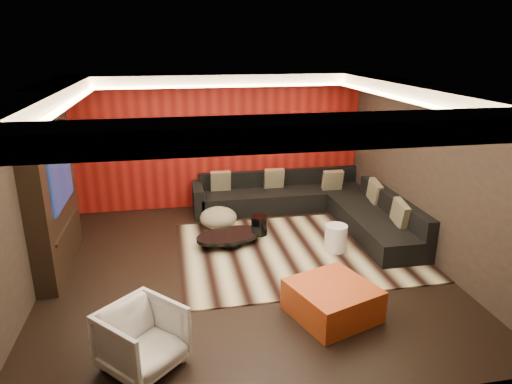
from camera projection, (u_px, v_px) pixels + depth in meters
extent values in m
cube|color=black|center=(244.00, 268.00, 7.23)|extent=(6.00, 6.00, 0.02)
cube|color=silver|center=(243.00, 87.00, 6.33)|extent=(6.00, 6.00, 0.02)
cube|color=black|center=(221.00, 141.00, 9.59)|extent=(6.00, 0.02, 2.80)
cube|color=black|center=(27.00, 196.00, 6.25)|extent=(0.02, 6.00, 2.80)
cube|color=black|center=(429.00, 173.00, 7.31)|extent=(0.02, 6.00, 2.80)
cube|color=#6B0C0A|center=(221.00, 142.00, 9.55)|extent=(5.98, 0.05, 2.78)
cube|color=silver|center=(221.00, 80.00, 8.89)|extent=(6.00, 0.60, 0.22)
cube|color=silver|center=(294.00, 132.00, 3.86)|extent=(6.00, 0.60, 0.22)
cube|color=silver|center=(37.00, 100.00, 5.90)|extent=(0.60, 4.80, 0.22)
cube|color=silver|center=(420.00, 92.00, 6.85)|extent=(0.60, 4.80, 0.22)
cube|color=#FFD899|center=(223.00, 86.00, 8.60)|extent=(4.80, 0.08, 0.04)
cube|color=#FFD899|center=(284.00, 135.00, 4.20)|extent=(4.80, 0.08, 0.04)
cube|color=#FFD899|center=(66.00, 106.00, 5.98)|extent=(0.08, 4.80, 0.04)
cube|color=#FFD899|center=(399.00, 98.00, 6.82)|extent=(0.08, 4.80, 0.04)
cube|color=black|center=(53.00, 201.00, 6.93)|extent=(0.30, 2.00, 2.20)
cube|color=black|center=(61.00, 179.00, 6.85)|extent=(0.04, 1.30, 0.80)
cube|color=black|center=(67.00, 225.00, 7.09)|extent=(0.04, 1.60, 0.04)
cube|color=#BDB48A|center=(297.00, 251.00, 7.79)|extent=(4.02, 3.03, 0.02)
cylinder|color=black|center=(229.00, 239.00, 7.96)|extent=(1.45, 1.45, 0.20)
cylinder|color=black|center=(259.00, 225.00, 8.36)|extent=(0.34, 0.34, 0.35)
ellipsoid|color=beige|center=(218.00, 218.00, 8.68)|extent=(0.91, 0.91, 0.39)
cylinder|color=white|center=(336.00, 238.00, 7.72)|extent=(0.45, 0.45, 0.47)
cube|color=#A22F14|center=(332.00, 300.00, 5.92)|extent=(1.24, 1.24, 0.43)
imported|color=silver|center=(142.00, 339.00, 4.93)|extent=(1.10, 1.10, 0.72)
cube|color=black|center=(283.00, 199.00, 9.76)|extent=(3.50, 0.90, 0.40)
cube|color=black|center=(279.00, 177.00, 9.97)|extent=(3.50, 0.20, 0.35)
cube|color=black|center=(374.00, 225.00, 8.36)|extent=(0.90, 2.60, 0.40)
cube|color=black|center=(394.00, 205.00, 8.30)|extent=(0.20, 2.60, 0.35)
cube|color=black|center=(198.00, 199.00, 9.41)|extent=(0.20, 0.90, 0.60)
cube|color=#BEB68B|center=(400.00, 213.00, 7.77)|extent=(0.12, 0.50, 0.50)
cube|color=#BEB68B|center=(274.00, 178.00, 9.74)|extent=(0.42, 0.20, 0.44)
cube|color=#BEB68B|center=(375.00, 192.00, 8.87)|extent=(0.12, 0.50, 0.50)
cube|color=#BEB68B|center=(333.00, 180.00, 9.61)|extent=(0.42, 0.20, 0.44)
cube|color=#BEB68B|center=(221.00, 181.00, 9.56)|extent=(0.42, 0.20, 0.44)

